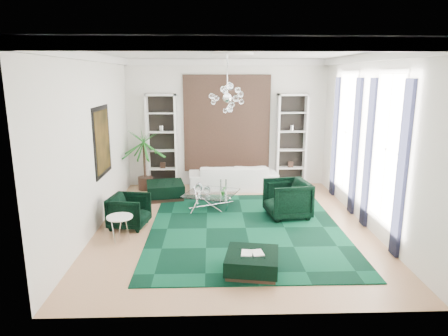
{
  "coord_description": "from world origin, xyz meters",
  "views": [
    {
      "loc": [
        -0.47,
        -8.54,
        3.32
      ],
      "look_at": [
        -0.18,
        0.5,
        1.22
      ],
      "focal_mm": 32.0,
      "sensor_mm": 36.0,
      "label": 1
    }
  ],
  "objects_px": {
    "sofa": "(233,177)",
    "ottoman_side": "(165,191)",
    "ottoman_front": "(252,263)",
    "coffee_table": "(211,200)",
    "palm": "(144,151)",
    "side_table": "(120,229)",
    "armchair_right": "(287,199)",
    "armchair_left": "(129,211)"
  },
  "relations": [
    {
      "from": "side_table",
      "to": "ottoman_front",
      "type": "bearing_deg",
      "value": -29.47
    },
    {
      "from": "coffee_table",
      "to": "palm",
      "type": "xyz_separation_m",
      "value": [
        -1.96,
        1.78,
        0.96
      ]
    },
    {
      "from": "coffee_table",
      "to": "side_table",
      "type": "height_order",
      "value": "side_table"
    },
    {
      "from": "ottoman_side",
      "to": "side_table",
      "type": "xyz_separation_m",
      "value": [
        -0.6,
        -2.9,
        0.04
      ]
    },
    {
      "from": "ottoman_front",
      "to": "palm",
      "type": "distance_m",
      "value": 5.96
    },
    {
      "from": "sofa",
      "to": "armchair_left",
      "type": "bearing_deg",
      "value": 46.67
    },
    {
      "from": "sofa",
      "to": "armchair_right",
      "type": "height_order",
      "value": "armchair_right"
    },
    {
      "from": "coffee_table",
      "to": "palm",
      "type": "height_order",
      "value": "palm"
    },
    {
      "from": "ottoman_front",
      "to": "side_table",
      "type": "relative_size",
      "value": 1.66
    },
    {
      "from": "armchair_right",
      "to": "side_table",
      "type": "bearing_deg",
      "value": -79.27
    },
    {
      "from": "sofa",
      "to": "palm",
      "type": "distance_m",
      "value": 2.72
    },
    {
      "from": "coffee_table",
      "to": "ottoman_side",
      "type": "xyz_separation_m",
      "value": [
        -1.26,
        0.89,
        0.01
      ]
    },
    {
      "from": "coffee_table",
      "to": "sofa",
      "type": "bearing_deg",
      "value": 69.2
    },
    {
      "from": "coffee_table",
      "to": "palm",
      "type": "distance_m",
      "value": 2.81
    },
    {
      "from": "side_table",
      "to": "armchair_right",
      "type": "bearing_deg",
      "value": 19.47
    },
    {
      "from": "side_table",
      "to": "sofa",
      "type": "bearing_deg",
      "value": 55.96
    },
    {
      "from": "sofa",
      "to": "ottoman_side",
      "type": "distance_m",
      "value": 2.09
    },
    {
      "from": "coffee_table",
      "to": "ottoman_front",
      "type": "bearing_deg",
      "value": -78.53
    },
    {
      "from": "ottoman_side",
      "to": "ottoman_front",
      "type": "relative_size",
      "value": 1.11
    },
    {
      "from": "sofa",
      "to": "coffee_table",
      "type": "relative_size",
      "value": 2.14
    },
    {
      "from": "sofa",
      "to": "armchair_right",
      "type": "relative_size",
      "value": 2.61
    },
    {
      "from": "armchair_right",
      "to": "ottoman_front",
      "type": "relative_size",
      "value": 1.12
    },
    {
      "from": "armchair_left",
      "to": "ottoman_side",
      "type": "xyz_separation_m",
      "value": [
        0.56,
        2.14,
        -0.15
      ]
    },
    {
      "from": "sofa",
      "to": "ottoman_side",
      "type": "relative_size",
      "value": 2.62
    },
    {
      "from": "palm",
      "to": "coffee_table",
      "type": "bearing_deg",
      "value": -42.24
    },
    {
      "from": "sofa",
      "to": "palm",
      "type": "xyz_separation_m",
      "value": [
        -2.61,
        0.07,
        0.79
      ]
    },
    {
      "from": "sofa",
      "to": "palm",
      "type": "bearing_deg",
      "value": -4.97
    },
    {
      "from": "armchair_right",
      "to": "side_table",
      "type": "height_order",
      "value": "armchair_right"
    },
    {
      "from": "ottoman_side",
      "to": "ottoman_front",
      "type": "bearing_deg",
      "value": -65.67
    },
    {
      "from": "armchair_right",
      "to": "ottoman_front",
      "type": "bearing_deg",
      "value": -30.8
    },
    {
      "from": "armchair_left",
      "to": "ottoman_front",
      "type": "relative_size",
      "value": 0.92
    },
    {
      "from": "coffee_table",
      "to": "side_table",
      "type": "bearing_deg",
      "value": -132.83
    },
    {
      "from": "ottoman_side",
      "to": "side_table",
      "type": "relative_size",
      "value": 1.85
    },
    {
      "from": "armchair_left",
      "to": "ottoman_side",
      "type": "bearing_deg",
      "value": -4.89
    },
    {
      "from": "coffee_table",
      "to": "palm",
      "type": "relative_size",
      "value": 0.52
    },
    {
      "from": "ottoman_front",
      "to": "armchair_left",
      "type": "bearing_deg",
      "value": 138.86
    },
    {
      "from": "sofa",
      "to": "side_table",
      "type": "xyz_separation_m",
      "value": [
        -2.51,
        -3.72,
        -0.12
      ]
    },
    {
      "from": "armchair_left",
      "to": "coffee_table",
      "type": "bearing_deg",
      "value": -45.74
    },
    {
      "from": "sofa",
      "to": "side_table",
      "type": "distance_m",
      "value": 4.49
    },
    {
      "from": "side_table",
      "to": "armchair_left",
      "type": "bearing_deg",
      "value": 86.99
    },
    {
      "from": "coffee_table",
      "to": "ottoman_side",
      "type": "bearing_deg",
      "value": 144.9
    },
    {
      "from": "armchair_right",
      "to": "ottoman_side",
      "type": "distance_m",
      "value": 3.48
    }
  ]
}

